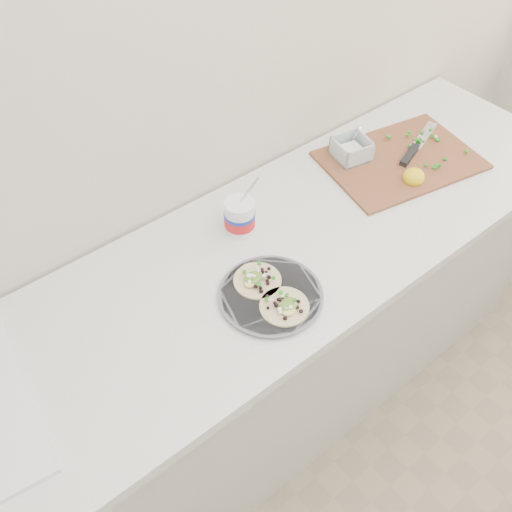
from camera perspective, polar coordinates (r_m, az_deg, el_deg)
counter at (r=2.00m, az=-0.17°, el=-8.91°), size 2.44×0.66×0.90m
taco_plate at (r=1.53m, az=1.47°, el=-3.73°), size 0.28×0.28×0.04m
tub at (r=1.68m, az=-1.55°, el=4.22°), size 0.09×0.09×0.21m
cutboard at (r=2.02m, az=13.81°, el=9.69°), size 0.57×0.45×0.08m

